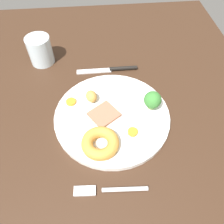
# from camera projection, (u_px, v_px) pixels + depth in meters

# --- Properties ---
(dining_table) EXTENTS (1.20, 0.84, 0.04)m
(dining_table) POSITION_uv_depth(u_px,v_px,m) (118.00, 125.00, 0.58)
(dining_table) COLOR #382316
(dining_table) RESTS_ON ground
(dinner_plate) EXTENTS (0.29, 0.29, 0.01)m
(dinner_plate) POSITION_uv_depth(u_px,v_px,m) (112.00, 116.00, 0.57)
(dinner_plate) COLOR white
(dinner_plate) RESTS_ON dining_table
(meat_slice_main) EXTENTS (0.09, 0.09, 0.01)m
(meat_slice_main) POSITION_uv_depth(u_px,v_px,m) (104.00, 114.00, 0.56)
(meat_slice_main) COLOR #9E664C
(meat_slice_main) RESTS_ON dinner_plate
(yorkshire_pudding) EXTENTS (0.09, 0.09, 0.03)m
(yorkshire_pudding) POSITION_uv_depth(u_px,v_px,m) (100.00, 143.00, 0.50)
(yorkshire_pudding) COLOR #C68938
(yorkshire_pudding) RESTS_ON dinner_plate
(roast_potato_left) EXTENTS (0.04, 0.04, 0.03)m
(roast_potato_left) POSITION_uv_depth(u_px,v_px,m) (91.00, 96.00, 0.58)
(roast_potato_left) COLOR #BC8C42
(roast_potato_left) RESTS_ON dinner_plate
(carrot_coin_front) EXTENTS (0.02, 0.02, 0.01)m
(carrot_coin_front) POSITION_uv_depth(u_px,v_px,m) (133.00, 132.00, 0.53)
(carrot_coin_front) COLOR orange
(carrot_coin_front) RESTS_ON dinner_plate
(carrot_coin_back) EXTENTS (0.03, 0.03, 0.01)m
(carrot_coin_back) POSITION_uv_depth(u_px,v_px,m) (71.00, 102.00, 0.59)
(carrot_coin_back) COLOR orange
(carrot_coin_back) RESTS_ON dinner_plate
(broccoli_floret) EXTENTS (0.04, 0.04, 0.05)m
(broccoli_floret) POSITION_uv_depth(u_px,v_px,m) (153.00, 100.00, 0.55)
(broccoli_floret) COLOR #8CB766
(broccoli_floret) RESTS_ON dinner_plate
(fork) EXTENTS (0.02, 0.15, 0.01)m
(fork) POSITION_uv_depth(u_px,v_px,m) (108.00, 190.00, 0.46)
(fork) COLOR silver
(fork) RESTS_ON dining_table
(knife) EXTENTS (0.02, 0.19, 0.01)m
(knife) POSITION_uv_depth(u_px,v_px,m) (113.00, 69.00, 0.68)
(knife) COLOR black
(knife) RESTS_ON dining_table
(water_glass) EXTENTS (0.07, 0.07, 0.09)m
(water_glass) POSITION_uv_depth(u_px,v_px,m) (40.00, 50.00, 0.68)
(water_glass) COLOR silver
(water_glass) RESTS_ON dining_table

